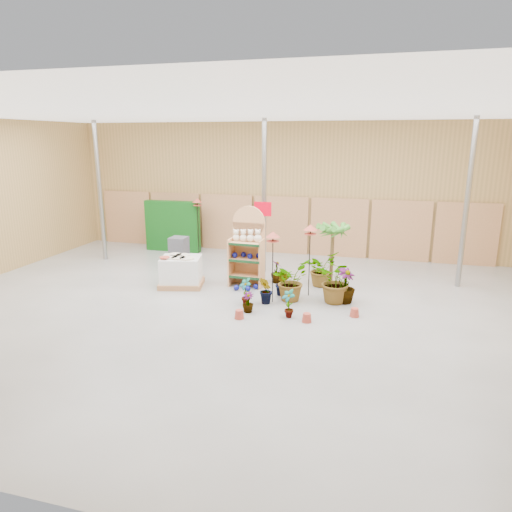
{
  "coord_description": "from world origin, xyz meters",
  "views": [
    {
      "loc": [
        3.29,
        -9.47,
        3.94
      ],
      "look_at": [
        0.3,
        1.5,
        1.0
      ],
      "focal_mm": 32.0,
      "sensor_mm": 36.0,
      "label": 1
    }
  ],
  "objects_px": {
    "pallet_stack": "(181,272)",
    "bird_table_front": "(273,237)",
    "potted_plant_2": "(291,280)",
    "display_shelf": "(248,249)"
  },
  "relations": [
    {
      "from": "pallet_stack",
      "to": "bird_table_front",
      "type": "bearing_deg",
      "value": -25.8
    },
    {
      "from": "bird_table_front",
      "to": "potted_plant_2",
      "type": "xyz_separation_m",
      "value": [
        0.4,
        0.26,
        -1.14
      ]
    },
    {
      "from": "display_shelf",
      "to": "pallet_stack",
      "type": "bearing_deg",
      "value": -157.73
    },
    {
      "from": "display_shelf",
      "to": "bird_table_front",
      "type": "height_order",
      "value": "display_shelf"
    },
    {
      "from": "pallet_stack",
      "to": "bird_table_front",
      "type": "height_order",
      "value": "bird_table_front"
    },
    {
      "from": "bird_table_front",
      "to": "potted_plant_2",
      "type": "height_order",
      "value": "bird_table_front"
    },
    {
      "from": "display_shelf",
      "to": "potted_plant_2",
      "type": "distance_m",
      "value": 1.74
    },
    {
      "from": "potted_plant_2",
      "to": "pallet_stack",
      "type": "bearing_deg",
      "value": 174.14
    },
    {
      "from": "pallet_stack",
      "to": "potted_plant_2",
      "type": "distance_m",
      "value": 3.12
    },
    {
      "from": "pallet_stack",
      "to": "display_shelf",
      "type": "bearing_deg",
      "value": 6.46
    }
  ]
}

